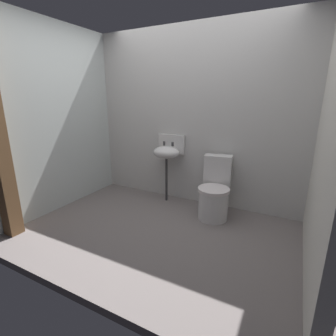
% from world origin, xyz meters
% --- Properties ---
extents(ground_plane, '(3.48, 2.41, 0.08)m').
position_xyz_m(ground_plane, '(0.00, 0.00, -0.04)').
color(ground_plane, slate).
extents(wall_back, '(3.48, 0.10, 2.48)m').
position_xyz_m(wall_back, '(0.00, 1.05, 1.24)').
color(wall_back, beige).
rests_on(wall_back, ground).
extents(wall_left, '(0.10, 2.21, 2.48)m').
position_xyz_m(wall_left, '(-1.59, 0.10, 1.24)').
color(wall_left, '#B8C1BF').
rests_on(wall_left, ground).
extents(wall_right, '(0.10, 2.21, 2.48)m').
position_xyz_m(wall_right, '(1.59, 0.10, 1.24)').
color(wall_right, beige).
rests_on(wall_right, ground).
extents(toilet_near_wall, '(0.47, 0.64, 0.78)m').
position_xyz_m(toilet_near_wall, '(0.48, 0.65, 0.32)').
color(toilet_near_wall, silver).
rests_on(toilet_near_wall, ground).
extents(sink, '(0.42, 0.35, 0.99)m').
position_xyz_m(sink, '(-0.32, 0.84, 0.75)').
color(sink, '#383739').
rests_on(sink, ground).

